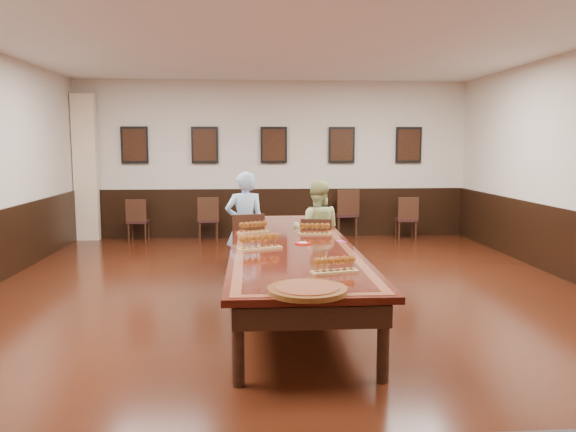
{
  "coord_description": "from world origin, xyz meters",
  "views": [
    {
      "loc": [
        -0.47,
        -6.59,
        1.9
      ],
      "look_at": [
        0.0,
        0.5,
        1.0
      ],
      "focal_mm": 35.0,
      "sensor_mm": 36.0,
      "label": 1
    }
  ],
  "objects": [
    {
      "name": "floor",
      "position": [
        0.0,
        0.0,
        -0.01
      ],
      "size": [
        8.0,
        10.0,
        0.02
      ],
      "primitive_type": "cube",
      "color": "black",
      "rests_on": "ground"
    },
    {
      "name": "ceiling",
      "position": [
        0.0,
        0.0,
        3.21
      ],
      "size": [
        8.0,
        10.0,
        0.02
      ],
      "primitive_type": "cube",
      "color": "white",
      "rests_on": "floor"
    },
    {
      "name": "wall_back",
      "position": [
        0.0,
        5.01,
        1.6
      ],
      "size": [
        8.0,
        0.02,
        3.2
      ],
      "primitive_type": "cube",
      "color": "beige",
      "rests_on": "floor"
    },
    {
      "name": "wall_front",
      "position": [
        0.0,
        -5.01,
        1.6
      ],
      "size": [
        8.0,
        0.02,
        3.2
      ],
      "primitive_type": "cube",
      "color": "beige",
      "rests_on": "floor"
    },
    {
      "name": "chair_man",
      "position": [
        -0.54,
        1.24,
        0.48
      ],
      "size": [
        0.53,
        0.56,
        0.96
      ],
      "primitive_type": null,
      "rotation": [
        0.0,
        0.0,
        3.32
      ],
      "color": "black",
      "rests_on": "floor"
    },
    {
      "name": "chair_woman",
      "position": [
        0.44,
        1.11,
        0.45
      ],
      "size": [
        0.49,
        0.52,
        0.9
      ],
      "primitive_type": null,
      "rotation": [
        0.0,
        0.0,
        2.98
      ],
      "color": "black",
      "rests_on": "floor"
    },
    {
      "name": "spare_chair_a",
      "position": [
        -2.71,
        4.62,
        0.42
      ],
      "size": [
        0.4,
        0.44,
        0.85
      ],
      "primitive_type": null,
      "rotation": [
        0.0,
        0.0,
        3.14
      ],
      "color": "black",
      "rests_on": "floor"
    },
    {
      "name": "spare_chair_b",
      "position": [
        -1.34,
        4.59,
        0.44
      ],
      "size": [
        0.47,
        0.5,
        0.88
      ],
      "primitive_type": null,
      "rotation": [
        0.0,
        0.0,
        3.27
      ],
      "color": "black",
      "rests_on": "floor"
    },
    {
      "name": "spare_chair_c",
      "position": [
        1.46,
        4.83,
        0.5
      ],
      "size": [
        0.55,
        0.58,
        1.0
      ],
      "primitive_type": null,
      "rotation": [
        0.0,
        0.0,
        3.32
      ],
      "color": "black",
      "rests_on": "floor"
    },
    {
      "name": "spare_chair_d",
      "position": [
        2.66,
        4.48,
        0.43
      ],
      "size": [
        0.43,
        0.47,
        0.87
      ],
      "primitive_type": null,
      "rotation": [
        0.0,
        0.0,
        3.08
      ],
      "color": "black",
      "rests_on": "floor"
    },
    {
      "name": "person_man",
      "position": [
        -0.56,
        1.34,
        0.76
      ],
      "size": [
        0.62,
        0.46,
        1.53
      ],
      "primitive_type": "imported",
      "rotation": [
        0.0,
        0.0,
        3.32
      ],
      "color": "#5394D1",
      "rests_on": "floor"
    },
    {
      "name": "person_woman",
      "position": [
        0.46,
        1.2,
        0.7
      ],
      "size": [
        0.78,
        0.65,
        1.41
      ],
      "primitive_type": "imported",
      "rotation": [
        0.0,
        0.0,
        2.98
      ],
      "color": "#BFCA7E",
      "rests_on": "floor"
    },
    {
      "name": "pink_phone",
      "position": [
        0.6,
        -0.03,
        0.76
      ],
      "size": [
        0.12,
        0.15,
        0.01
      ],
      "primitive_type": "cube",
      "rotation": [
        0.0,
        0.0,
        0.48
      ],
      "color": "#D24692",
      "rests_on": "conference_table"
    },
    {
      "name": "curtain",
      "position": [
        -3.75,
        4.82,
        1.45
      ],
      "size": [
        0.45,
        0.18,
        2.9
      ],
      "primitive_type": "cube",
      "color": "beige",
      "rests_on": "floor"
    },
    {
      "name": "wainscoting",
      "position": [
        0.0,
        0.0,
        0.5
      ],
      "size": [
        8.0,
        10.0,
        1.0
      ],
      "color": "black",
      "rests_on": "floor"
    },
    {
      "name": "conference_table",
      "position": [
        0.0,
        0.0,
        0.61
      ],
      "size": [
        1.4,
        5.0,
        0.76
      ],
      "color": "black",
      "rests_on": "floor"
    },
    {
      "name": "posters",
      "position": [
        0.0,
        4.94,
        1.9
      ],
      "size": [
        6.14,
        0.04,
        0.74
      ],
      "color": "black",
      "rests_on": "wall_back"
    },
    {
      "name": "flight_a",
      "position": [
        -0.44,
        0.7,
        0.82
      ],
      "size": [
        0.44,
        0.3,
        0.16
      ],
      "color": "#AB8048",
      "rests_on": "conference_table"
    },
    {
      "name": "flight_b",
      "position": [
        0.35,
        0.52,
        0.82
      ],
      "size": [
        0.42,
        0.14,
        0.15
      ],
      "color": "#AB8048",
      "rests_on": "conference_table"
    },
    {
      "name": "flight_c",
      "position": [
        -0.38,
        -0.49,
        0.84
      ],
      "size": [
        0.51,
        0.34,
        0.19
      ],
      "color": "#AB8048",
      "rests_on": "conference_table"
    },
    {
      "name": "flight_d",
      "position": [
        0.28,
        -1.67,
        0.82
      ],
      "size": [
        0.44,
        0.23,
        0.16
      ],
      "color": "#AB8048",
      "rests_on": "conference_table"
    },
    {
      "name": "red_plate_grp",
      "position": [
        0.13,
        -0.16,
        0.76
      ],
      "size": [
        0.19,
        0.19,
        0.02
      ],
      "color": "red",
      "rests_on": "conference_table"
    },
    {
      "name": "carved_platter",
      "position": [
        -0.03,
        -2.32,
        0.77
      ],
      "size": [
        0.7,
        0.7,
        0.05
      ],
      "color": "#532B10",
      "rests_on": "conference_table"
    }
  ]
}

